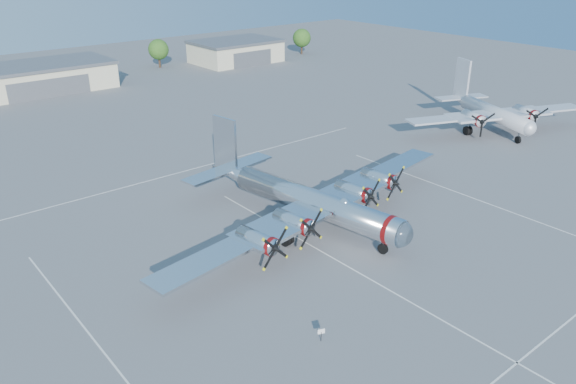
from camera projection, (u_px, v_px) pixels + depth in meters
ground at (310, 245)px, 54.97m from camera, size 260.00×260.00×0.00m
parking_lines at (322, 252)px, 53.73m from camera, size 60.00×50.08×0.01m
hangar_center at (37, 78)px, 111.71m from camera, size 28.60×14.60×5.40m
hangar_east at (236, 51)px, 139.66m from camera, size 20.60×14.60×5.40m
tree_east at (158, 50)px, 132.83m from camera, size 4.80×4.80×6.64m
tree_far_east at (302, 38)px, 149.31m from camera, size 4.80×4.80×6.64m
main_bomber_b29 at (305, 223)px, 59.36m from camera, size 45.16×34.19×9.15m
twin_engine_east at (488, 130)px, 89.14m from camera, size 36.36×31.66×9.63m
info_placard at (321, 333)px, 41.33m from camera, size 0.53×0.25×1.07m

